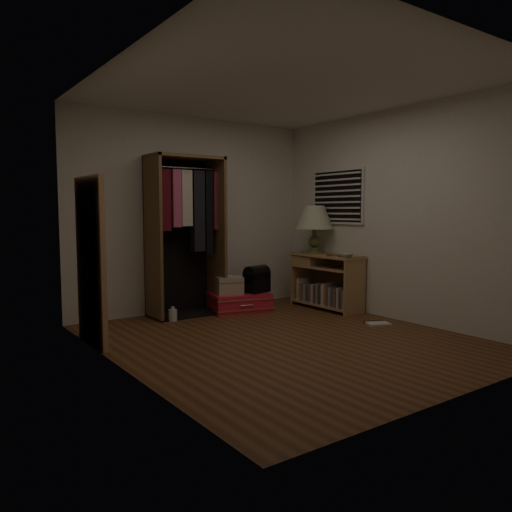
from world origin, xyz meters
name	(u,v)px	position (x,y,z in m)	size (l,w,h in m)	color
ground	(285,340)	(0.00, 0.00, 0.00)	(4.00, 4.00, 0.00)	#563118
room_walls	(289,197)	(0.08, 0.04, 1.50)	(3.52, 4.02, 2.60)	beige
console_bookshelf	(324,280)	(1.54, 1.04, 0.39)	(0.42, 1.12, 0.75)	#AA8152
open_wardrobe	(187,222)	(-0.21, 1.77, 1.21)	(1.00, 0.50, 2.05)	brown
floor_mirror	(91,261)	(-1.70, 1.00, 0.85)	(0.06, 0.80, 1.70)	tan
pink_suitcase	(239,302)	(0.46, 1.57, 0.12)	(0.90, 0.74, 0.24)	red
train_case	(230,285)	(0.30, 1.56, 0.36)	(0.40, 0.33, 0.25)	tan
black_bag	(257,278)	(0.69, 1.48, 0.43)	(0.38, 0.29, 0.37)	black
table_lamp	(315,218)	(1.54, 1.26, 1.25)	(0.60, 0.60, 0.68)	#4D572A
brass_tray	(336,255)	(1.54, 0.82, 0.76)	(0.32, 0.32, 0.02)	#AA7C41
ceramic_bowl	(346,255)	(1.49, 0.59, 0.77)	(0.19, 0.19, 0.05)	#9BBAA2
white_jug	(173,315)	(-0.57, 1.50, 0.08)	(0.13, 0.13, 0.18)	silver
floor_book	(377,323)	(1.36, -0.07, 0.01)	(0.33, 0.30, 0.02)	beige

